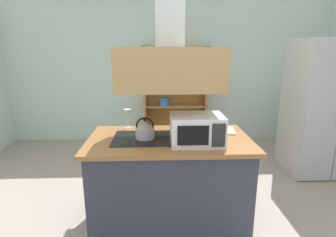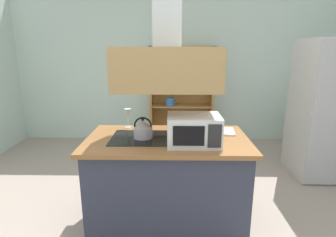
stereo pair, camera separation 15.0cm
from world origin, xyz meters
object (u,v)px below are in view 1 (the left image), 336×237
Objects in this scene: cutting_board at (217,130)px; microwave at (197,129)px; wine_glass_on_counter at (127,114)px; dish_cabinet at (175,101)px; kettle at (145,130)px; refrigerator at (324,108)px.

microwave reaches higher than cutting_board.
microwave is at bearing -37.16° from wine_glass_on_counter.
kettle is (-0.43, -2.49, 0.21)m from dish_cabinet.
wine_glass_on_counter is (-0.92, 0.15, 0.14)m from cutting_board.
cutting_board is 0.74× the size of microwave.
cutting_board is (-1.69, -0.95, -0.01)m from refrigerator.
microwave reaches higher than wine_glass_on_counter.
cutting_board is at bearing 53.58° from microwave.
refrigerator is at bearing 33.78° from microwave.
microwave is at bearing -18.97° from kettle.
wine_glass_on_counter is at bearing 142.84° from microwave.
kettle is at bearing -60.02° from wine_glass_on_counter.
microwave is 0.83m from wine_glass_on_counter.
kettle is 0.98× the size of wine_glass_on_counter.
wine_glass_on_counter reaches higher than cutting_board.
refrigerator is at bearing 29.35° from cutting_board.
dish_cabinet is 2.25m from wine_glass_on_counter.
refrigerator is 5.43× the size of cutting_board.
cutting_board is (0.29, -2.29, 0.13)m from dish_cabinet.
dish_cabinet is 8.75× the size of kettle.
kettle is at bearing 161.03° from microwave.
microwave is (0.46, -0.16, 0.04)m from kettle.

